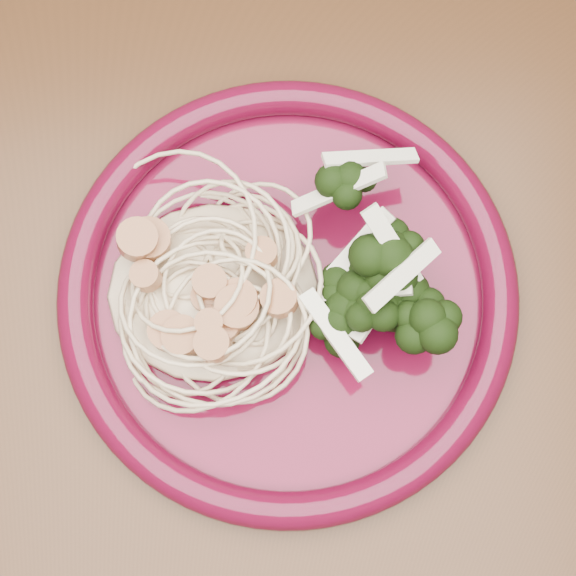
# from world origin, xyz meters

# --- Properties ---
(dining_table) EXTENTS (1.20, 0.80, 0.75)m
(dining_table) POSITION_xyz_m (0.00, 0.00, 0.65)
(dining_table) COLOR #472814
(dining_table) RESTS_ON ground
(dinner_plate) EXTENTS (0.31, 0.31, 0.02)m
(dinner_plate) POSITION_xyz_m (0.05, 0.03, 0.76)
(dinner_plate) COLOR #540920
(dinner_plate) RESTS_ON dining_table
(spaghetti_pile) EXTENTS (0.14, 0.13, 0.03)m
(spaghetti_pile) POSITION_xyz_m (0.00, 0.03, 0.77)
(spaghetti_pile) COLOR beige
(spaghetti_pile) RESTS_ON dinner_plate
(scallop_cluster) EXTENTS (0.14, 0.14, 0.04)m
(scallop_cluster) POSITION_xyz_m (0.00, 0.03, 0.81)
(scallop_cluster) COLOR #AF7346
(scallop_cluster) RESTS_ON spaghetti_pile
(broccoli_pile) EXTENTS (0.10, 0.15, 0.05)m
(broccoli_pile) POSITION_xyz_m (0.11, 0.02, 0.78)
(broccoli_pile) COLOR black
(broccoli_pile) RESTS_ON dinner_plate
(onion_garnish) EXTENTS (0.07, 0.10, 0.06)m
(onion_garnish) POSITION_xyz_m (0.11, 0.02, 0.81)
(onion_garnish) COLOR beige
(onion_garnish) RESTS_ON broccoli_pile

